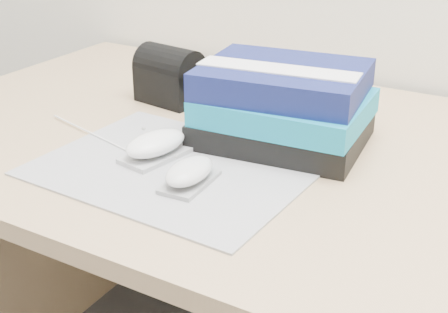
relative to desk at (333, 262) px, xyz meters
The scene contains 7 objects.
desk is the anchor object (origin of this frame).
mousepad 0.37m from the desk, 131.80° to the right, with size 0.41×0.32×0.00m, color gray.
mouse_rear 0.41m from the desk, 139.53° to the right, with size 0.08×0.12×0.05m.
mouse_front 0.39m from the desk, 118.87° to the right, with size 0.06×0.10×0.04m.
usb_cable 0.50m from the desk, 155.25° to the right, with size 0.00×0.00×0.24m, color white.
book_stack 0.32m from the desk, 158.22° to the right, with size 0.29×0.24×0.13m.
pouch 0.47m from the desk, behind, with size 0.13×0.10×0.11m.
Camera 1 is at (0.31, 0.71, 1.15)m, focal length 50.00 mm.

